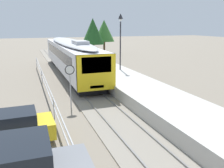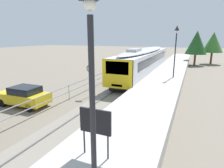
# 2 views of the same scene
# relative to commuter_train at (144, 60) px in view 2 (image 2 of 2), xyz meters

# --- Properties ---
(ground_plane) EXTENTS (160.00, 160.00, 0.00)m
(ground_plane) POSITION_rel_commuter_train_xyz_m (-3.00, -2.36, -2.15)
(ground_plane) COLOR slate
(track_rails) EXTENTS (3.20, 60.00, 0.14)m
(track_rails) POSITION_rel_commuter_train_xyz_m (0.00, -2.36, -2.11)
(track_rails) COLOR gray
(track_rails) RESTS_ON ground
(commuter_train) EXTENTS (2.82, 19.98, 3.74)m
(commuter_train) POSITION_rel_commuter_train_xyz_m (0.00, 0.00, 0.00)
(commuter_train) COLOR silver
(commuter_train) RESTS_ON track_rails
(station_platform) EXTENTS (3.90, 60.00, 0.90)m
(station_platform) POSITION_rel_commuter_train_xyz_m (3.25, -2.36, -1.70)
(station_platform) COLOR #B7B5AD
(station_platform) RESTS_ON ground
(platform_lamp_near_end) EXTENTS (0.34, 0.34, 5.35)m
(platform_lamp_near_end) POSITION_rel_commuter_train_xyz_m (4.16, -21.63, 2.47)
(platform_lamp_near_end) COLOR #232328
(platform_lamp_near_end) RESTS_ON station_platform
(platform_lamp_mid_platform) EXTENTS (0.34, 0.34, 5.35)m
(platform_lamp_mid_platform) POSITION_rel_commuter_train_xyz_m (4.16, -3.86, 2.47)
(platform_lamp_mid_platform) COLOR #232328
(platform_lamp_mid_platform) RESTS_ON station_platform
(platform_notice_board) EXTENTS (1.20, 0.08, 1.80)m
(platform_notice_board) POSITION_rel_commuter_train_xyz_m (3.03, -19.47, 0.04)
(platform_notice_board) COLOR #232328
(platform_notice_board) RESTS_ON station_platform
(speed_limit_sign) EXTENTS (0.61, 0.10, 2.81)m
(speed_limit_sign) POSITION_rel_commuter_train_xyz_m (-2.06, -10.94, -0.02)
(speed_limit_sign) COLOR #9EA0A5
(speed_limit_sign) RESTS_ON ground
(carpark_fence) EXTENTS (0.06, 36.06, 1.25)m
(carpark_fence) POSITION_rel_commuter_train_xyz_m (-3.30, -12.36, -1.24)
(carpark_fence) COLOR #9EA0A5
(carpark_fence) RESTS_ON ground
(parked_hatchback_yellow) EXTENTS (4.04, 1.86, 1.53)m
(parked_hatchback_yellow) POSITION_rel_commuter_train_xyz_m (-5.54, -14.95, -1.36)
(parked_hatchback_yellow) COLOR gold
(parked_hatchback_yellow) RESTS_ON ground
(tree_behind_carpark) EXTENTS (3.75, 3.75, 6.26)m
(tree_behind_carpark) POSITION_rel_commuter_train_xyz_m (6.24, 13.49, 2.00)
(tree_behind_carpark) COLOR brown
(tree_behind_carpark) RESTS_ON ground
(tree_behind_station_far) EXTENTS (3.71, 3.71, 6.06)m
(tree_behind_station_far) POSITION_rel_commuter_train_xyz_m (9.16, 16.47, 2.00)
(tree_behind_station_far) COLOR brown
(tree_behind_station_far) RESTS_ON ground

